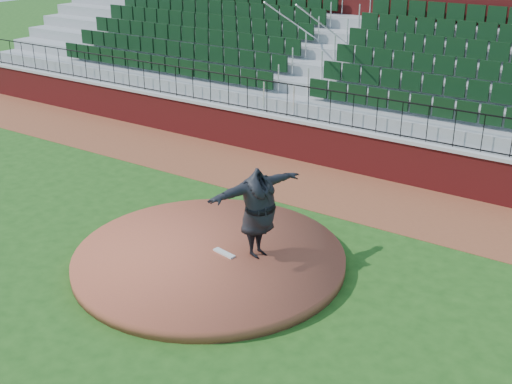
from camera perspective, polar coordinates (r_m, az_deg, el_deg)
ground at (r=13.92m, az=-3.49°, el=-6.94°), size 90.00×90.00×0.00m
warning_track at (r=18.04m, az=6.97°, el=0.20°), size 34.00×3.20×0.01m
field_wall at (r=19.18m, az=9.27°, el=3.36°), size 34.00×0.35×1.20m
wall_cap at (r=18.98m, az=9.40°, el=5.21°), size 34.00×0.45×0.10m
wall_railing at (r=18.82m, az=9.50°, el=6.81°), size 34.00×0.05×1.00m
seating_stands at (r=21.13m, az=12.80°, el=9.72°), size 34.00×5.10×4.60m
concourse_wall at (r=23.63m, az=15.52°, el=11.93°), size 34.00×0.50×5.50m
pitchers_mound at (r=14.17m, az=-4.10°, el=-5.79°), size 5.85×5.85×0.25m
pitching_rubber at (r=14.05m, az=-2.81°, el=-5.36°), size 0.58×0.25×0.04m
pitcher at (r=13.55m, az=0.21°, el=-1.84°), size 1.27×2.53×1.99m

